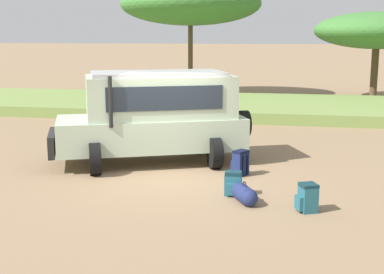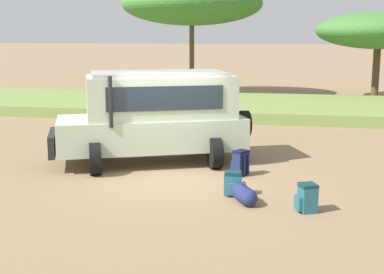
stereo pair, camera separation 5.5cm
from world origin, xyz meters
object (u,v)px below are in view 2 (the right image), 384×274
backpack_beside_front_wheel (240,163)px  acacia_tree_far_left (192,4)px  safari_vehicle (155,115)px  backpack_cluster_center (307,198)px  duffel_bag_low_black_case (244,194)px  acacia_tree_left_mid (379,31)px  backpack_near_rear_wheel (233,184)px

backpack_beside_front_wheel → acacia_tree_far_left: (-4.39, 16.24, 4.65)m
acacia_tree_far_left → backpack_beside_front_wheel: bearing=-74.9°
safari_vehicle → backpack_cluster_center: safari_vehicle is taller
backpack_beside_front_wheel → duffel_bag_low_black_case: size_ratio=0.78×
acacia_tree_left_mid → backpack_cluster_center: bearing=-101.2°
backpack_beside_front_wheel → acacia_tree_left_mid: acacia_tree_left_mid is taller
backpack_near_rear_wheel → acacia_tree_left_mid: bearing=73.7°
acacia_tree_far_left → acacia_tree_left_mid: size_ratio=1.20×
safari_vehicle → duffel_bag_low_black_case: safari_vehicle is taller
backpack_near_rear_wheel → acacia_tree_far_left: acacia_tree_far_left is taller
duffel_bag_low_black_case → acacia_tree_far_left: bearing=104.3°
backpack_beside_front_wheel → acacia_tree_far_left: bearing=105.1°
backpack_cluster_center → duffel_bag_low_black_case: 1.30m
backpack_near_rear_wheel → backpack_cluster_center: bearing=-27.2°
backpack_near_rear_wheel → acacia_tree_far_left: (-4.41, 17.91, 4.70)m
backpack_beside_front_wheel → backpack_cluster_center: bearing=-57.6°
safari_vehicle → backpack_cluster_center: bearing=-40.6°
backpack_cluster_center → acacia_tree_left_mid: bearing=78.8°
backpack_beside_front_wheel → acacia_tree_far_left: size_ratio=0.08×
safari_vehicle → backpack_beside_front_wheel: 2.74m
safari_vehicle → acacia_tree_left_mid: 17.36m
backpack_beside_front_wheel → backpack_near_rear_wheel: 1.67m
acacia_tree_left_mid → duffel_bag_low_black_case: bearing=-105.1°
safari_vehicle → acacia_tree_left_mid: bearing=63.5°
backpack_near_rear_wheel → duffel_bag_low_black_case: bearing=-58.6°
duffel_bag_low_black_case → safari_vehicle: bearing=131.3°
backpack_beside_front_wheel → acacia_tree_far_left: 17.45m
acacia_tree_far_left → acacia_tree_left_mid: 9.78m
safari_vehicle → backpack_cluster_center: (3.94, -3.38, -1.02)m
backpack_beside_front_wheel → duffel_bag_low_black_case: backpack_beside_front_wheel is taller
backpack_beside_front_wheel → acacia_tree_far_left: acacia_tree_far_left is taller
backpack_beside_front_wheel → duffel_bag_low_black_case: (0.30, -2.14, -0.13)m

